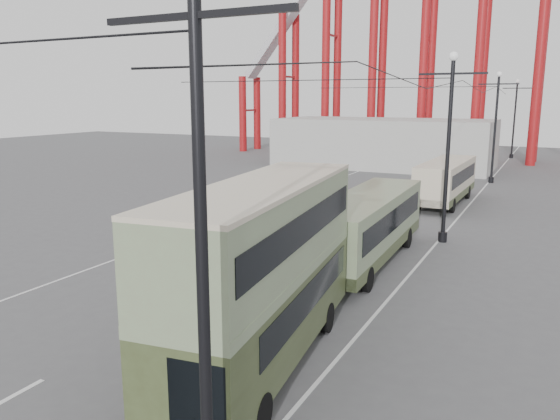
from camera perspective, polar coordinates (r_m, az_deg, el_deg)
The scene contains 11 objects.
ground at distance 15.85m, azimuth -18.55°, elevation -15.87°, with size 160.00×160.00×0.00m, color #4F4F52.
road_markings at distance 32.23m, azimuth 5.81°, elevation -1.26°, with size 12.52×120.00×0.01m.
lamp_post_near at distance 8.20m, azimuth -8.81°, elevation 16.41°, with size 3.20×0.44×10.80m.
lamp_post_mid at distance 28.18m, azimuth 17.14°, elevation 6.06°, with size 3.20×0.44×9.32m.
lamp_post_far at distance 49.96m, azimuth 21.55°, elevation 7.98°, with size 3.20×0.44×9.32m.
lamp_post_distant at distance 71.87m, azimuth 23.29°, elevation 8.72°, with size 3.20×0.44×9.32m.
fairground_shed at distance 59.16m, azimuth 10.77°, elevation 6.91°, with size 22.00×10.00×5.00m, color #A6A5A0.
double_decker_bus at distance 14.50m, azimuth -1.69°, elevation -5.81°, with size 3.50×9.58×5.03m.
single_decker_green at distance 24.19m, azimuth 9.08°, elevation -1.54°, with size 2.76×10.80×3.03m.
single_decker_cream at distance 39.21m, azimuth 16.95°, elevation 3.05°, with size 2.61×9.51×2.94m.
pedestrian at distance 19.44m, azimuth -3.90°, elevation -7.31°, with size 0.63×0.41×1.72m, color black.
Camera 1 is at (10.32, -9.67, 7.16)m, focal length 35.00 mm.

